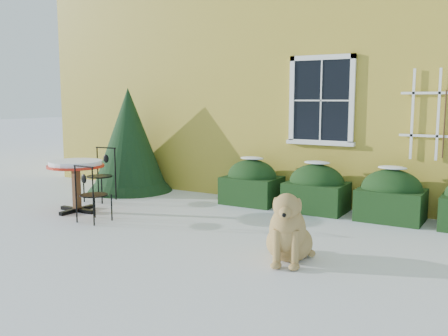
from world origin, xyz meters
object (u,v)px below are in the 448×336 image
Objects in this scene: patio_chair_far at (101,174)px; dog at (288,233)px; evergreen_shrub at (129,150)px; patio_chair_near at (92,194)px; bistro_table at (76,169)px.

dog is at bearing -24.89° from patio_chair_far.
evergreen_shrub is 2.36× the size of patio_chair_near.
patio_chair_far is (-0.35, 0.97, -0.24)m from bistro_table.
patio_chair_far is at bearing 144.31° from dog.
evergreen_shrub is 1.18m from patio_chair_far.
bistro_table is 0.95× the size of dog.
patio_chair_near is 0.91× the size of patio_chair_far.
evergreen_shrub is 2.26× the size of bistro_table.
evergreen_shrub is 2.86m from patio_chair_near.
patio_chair_far is (-1.15, 1.37, 0.05)m from patio_chair_near.
dog is (4.72, -1.62, -0.15)m from patio_chair_far.
patio_chair_far reaches higher than bistro_table.
evergreen_shrub is 2.15m from bistro_table.
bistro_table is 1.04× the size of patio_chair_near.
dog is at bearing -28.79° from evergreen_shrub.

